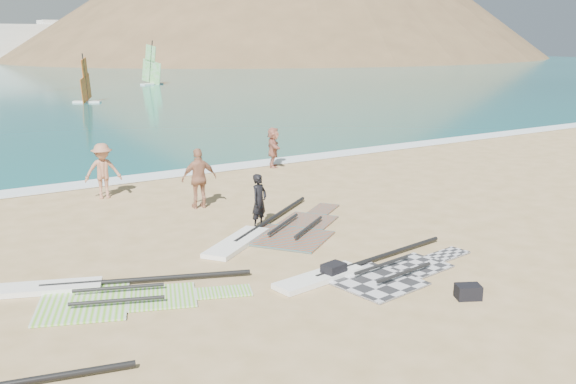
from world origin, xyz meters
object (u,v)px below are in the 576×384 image
rig_green (97,293)px  gear_bag_far (468,292)px  beachgoer_back (199,178)px  beachgoer_mid (103,171)px  rig_orange (274,232)px  beachgoer_right (273,147)px  rig_grey (366,273)px  gear_bag_near (334,271)px  person_wetsuit (259,201)px

rig_green → gear_bag_far: (6.36, -4.30, 0.10)m
rig_green → beachgoer_back: (4.83, 5.25, 0.89)m
beachgoer_mid → beachgoer_back: 3.58m
rig_orange → beachgoer_right: 9.30m
rig_green → gear_bag_far: 7.68m
rig_grey → beachgoer_mid: size_ratio=2.91×
beachgoer_mid → rig_grey: bearing=-63.7°
gear_bag_near → person_wetsuit: person_wetsuit is taller
rig_grey → gear_bag_near: (-0.71, 0.29, 0.11)m
gear_bag_near → beachgoer_mid: beachgoer_mid is taller
beachgoer_mid → beachgoer_right: beachgoer_mid is taller
rig_grey → gear_bag_near: gear_bag_near is taller
rig_orange → gear_bag_near: (-0.58, -3.49, 0.11)m
person_wetsuit → rig_orange: bearing=-111.1°
rig_green → gear_bag_near: bearing=0.0°
gear_bag_near → beachgoer_right: 12.63m
gear_bag_far → beachgoer_back: size_ratio=0.26×
person_wetsuit → gear_bag_near: bearing=-121.5°
gear_bag_near → beachgoer_back: size_ratio=0.27×
beachgoer_mid → beachgoer_back: bearing=-42.2°
beachgoer_right → beachgoer_back: bearing=157.3°
rig_green → beachgoer_mid: (2.70, 8.12, 0.87)m
rig_grey → beachgoer_back: (-0.64, 7.38, 0.89)m
beachgoer_mid → rig_green: bearing=-97.2°
rig_orange → beachgoer_right: bearing=23.2°
rig_grey → beachgoer_right: bearing=60.4°
rig_green → gear_bag_far: bearing=-12.9°
gear_bag_near → beachgoer_back: beachgoer_back is taller
person_wetsuit → beachgoer_back: beachgoer_back is taller
person_wetsuit → beachgoer_mid: (-2.60, 5.78, 0.15)m
beachgoer_right → rig_grey: bearing=-173.5°
rig_orange → beachgoer_right: beachgoer_right is taller
rig_green → beachgoer_right: bearing=64.4°
rig_orange → gear_bag_far: gear_bag_far is taller
gear_bag_near → person_wetsuit: 4.26m
rig_green → beachgoer_back: size_ratio=2.81×
beachgoer_back → rig_green: bearing=55.9°
rig_orange → rig_green: bearing=161.8°
rig_grey → gear_bag_far: bearing=-75.4°
rig_orange → beachgoer_right: (4.85, 7.90, 0.77)m
rig_grey → rig_green: 5.87m
rig_green → beachgoer_right: size_ratio=3.23×
beachgoer_back → gear_bag_far: bearing=107.6°
person_wetsuit → beachgoer_mid: bearing=90.0°
rig_orange → beachgoer_mid: bearing=76.9°
rig_green → rig_orange: bearing=38.3°
gear_bag_far → person_wetsuit: 6.76m
rig_orange → gear_bag_far: 6.03m
rig_grey → beachgoer_back: 7.46m
beachgoer_back → beachgoer_right: 6.86m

